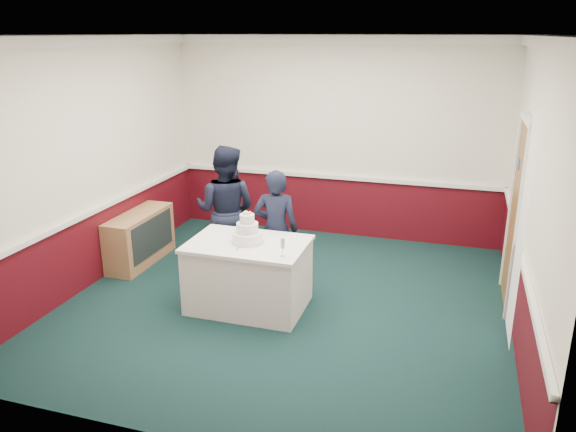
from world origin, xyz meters
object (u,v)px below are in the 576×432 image
(cake_knife, at_px, (238,248))
(person_woman, at_px, (276,230))
(wedding_cake, at_px, (247,233))
(person_man, at_px, (226,210))
(sideboard, at_px, (140,238))
(cake_table, at_px, (248,274))
(champagne_flute, at_px, (283,244))

(cake_knife, bearing_deg, person_woman, 72.59)
(wedding_cake, bearing_deg, person_man, 126.21)
(sideboard, relative_size, person_man, 0.71)
(wedding_cake, relative_size, person_woman, 0.24)
(wedding_cake, distance_m, cake_knife, 0.23)
(cake_table, xyz_separation_m, wedding_cake, (0.00, 0.00, 0.50))
(cake_table, bearing_deg, champagne_flute, -29.25)
(cake_knife, relative_size, person_woman, 0.15)
(champagne_flute, bearing_deg, cake_knife, 171.42)
(cake_knife, xyz_separation_m, person_man, (-0.60, 1.07, 0.05))
(cake_table, xyz_separation_m, cake_knife, (-0.03, -0.20, 0.39))
(sideboard, distance_m, cake_knife, 2.16)
(cake_knife, height_order, person_woman, person_woman)
(champagne_flute, bearing_deg, person_woman, 112.53)
(person_woman, bearing_deg, sideboard, -16.43)
(sideboard, relative_size, champagne_flute, 5.85)
(champagne_flute, bearing_deg, cake_table, 150.75)
(sideboard, xyz_separation_m, champagne_flute, (2.39, -1.08, 0.58))
(cake_table, distance_m, person_woman, 0.72)
(person_man, height_order, person_woman, person_man)
(wedding_cake, xyz_separation_m, champagne_flute, (0.50, -0.28, 0.03))
(cake_knife, relative_size, person_man, 0.13)
(wedding_cake, xyz_separation_m, cake_knife, (-0.03, -0.20, -0.11))
(cake_table, bearing_deg, sideboard, 157.01)
(person_man, xyz_separation_m, person_woman, (0.76, -0.25, -0.10))
(cake_table, height_order, person_woman, person_woman)
(champagne_flute, distance_m, person_woman, 0.99)
(wedding_cake, bearing_deg, champagne_flute, -29.25)
(cake_knife, height_order, person_man, person_man)
(cake_table, distance_m, wedding_cake, 0.50)
(sideboard, xyz_separation_m, person_man, (1.26, 0.06, 0.49))
(person_man, bearing_deg, person_woman, 159.86)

